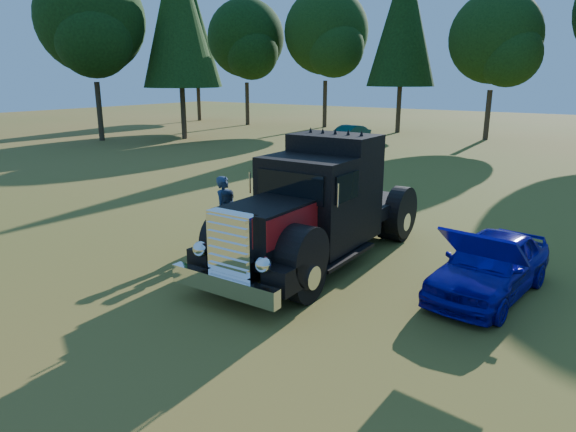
# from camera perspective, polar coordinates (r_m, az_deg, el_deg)

# --- Properties ---
(ground) EXTENTS (120.00, 120.00, 0.00)m
(ground) POSITION_cam_1_polar(r_m,az_deg,el_deg) (10.65, 3.52, -8.91)
(ground) COLOR #445B1A
(ground) RESTS_ON ground
(treeline) EXTENTS (72.64, 24.04, 13.84)m
(treeline) POSITION_cam_1_polar(r_m,az_deg,el_deg) (36.48, 28.02, 18.77)
(treeline) COLOR #2D2116
(treeline) RESTS_ON ground
(diamond_t_truck) EXTENTS (3.27, 7.16, 3.00)m
(diamond_t_truck) POSITION_cam_1_polar(r_m,az_deg,el_deg) (12.17, 3.05, 0.60)
(diamond_t_truck) COLOR black
(diamond_t_truck) RESTS_ON ground
(hotrod_coupe) EXTENTS (1.98, 4.20, 1.89)m
(hotrod_coupe) POSITION_cam_1_polar(r_m,az_deg,el_deg) (11.25, 21.52, -5.07)
(hotrod_coupe) COLOR #0829BA
(hotrod_coupe) RESTS_ON ground
(spectator_near) EXTENTS (0.53, 0.72, 1.83)m
(spectator_near) POSITION_cam_1_polar(r_m,az_deg,el_deg) (13.73, -7.00, 0.65)
(spectator_near) COLOR #1B2C40
(spectator_near) RESTS_ON ground
(spectator_far) EXTENTS (0.98, 0.94, 1.59)m
(spectator_far) POSITION_cam_1_polar(r_m,az_deg,el_deg) (13.22, -6.48, -0.45)
(spectator_far) COLOR #20234B
(spectator_far) RESTS_ON ground
(distant_teal_car) EXTENTS (1.82, 3.81, 1.21)m
(distant_teal_car) POSITION_cam_1_polar(r_m,az_deg,el_deg) (34.37, 6.64, 8.94)
(distant_teal_car) COLOR #0B4546
(distant_teal_car) RESTS_ON ground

